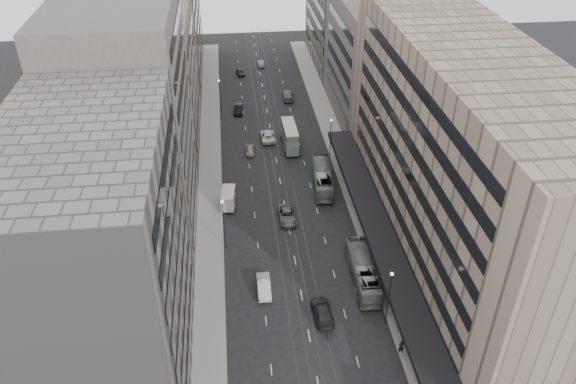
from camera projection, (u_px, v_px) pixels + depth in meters
name	position (u px, v px, depth m)	size (l,w,h in m)	color
ground	(302.00, 300.00, 72.83)	(220.00, 220.00, 0.00)	black
sidewalk_right	(339.00, 152.00, 104.87)	(4.00, 125.00, 0.15)	gray
sidewalk_left	(210.00, 160.00, 102.63)	(4.00, 125.00, 0.15)	gray
department_store	(459.00, 161.00, 73.12)	(19.20, 60.00, 30.00)	gray
building_right_mid	(376.00, 61.00, 111.10)	(15.00, 28.00, 24.00)	#554F4A
building_right_far	(346.00, 8.00, 134.76)	(15.00, 32.00, 28.00)	slate
building_left_a	(102.00, 266.00, 55.87)	(15.00, 28.00, 30.00)	slate
building_left_b	(131.00, 125.00, 77.05)	(15.00, 26.00, 34.00)	#554F4A
building_left_c	(153.00, 80.00, 101.85)	(15.00, 28.00, 25.00)	gray
building_left_d	(164.00, 18.00, 128.27)	(15.00, 38.00, 28.00)	slate
lamp_right_near	(389.00, 292.00, 66.71)	(0.44, 0.44, 8.32)	#262628
lamp_right_far	(331.00, 135.00, 99.74)	(0.44, 0.44, 8.32)	#262628
lamp_left_near	(223.00, 219.00, 78.94)	(0.44, 0.44, 8.32)	#262628
lamp_left_far	(220.00, 94.00, 114.44)	(0.44, 0.44, 8.32)	#262628
bus_near	(363.00, 271.00, 75.02)	(2.80, 11.96, 3.33)	gray
bus_far	(322.00, 178.00, 94.53)	(2.81, 12.03, 3.35)	gray
double_decker	(290.00, 136.00, 105.10)	(2.70, 8.40, 4.57)	gray
panel_van	(228.00, 198.00, 89.60)	(2.61, 4.76, 2.89)	silver
sedan_1	(264.00, 286.00, 73.84)	(1.73, 4.95, 1.63)	silver
sedan_2	(287.00, 215.00, 87.09)	(2.60, 5.64, 1.57)	#5F5F62
sedan_3	(322.00, 312.00, 70.07)	(2.32, 5.70, 1.65)	#242326
sedan_4	(250.00, 150.00, 104.31)	(1.57, 3.89, 1.33)	gray
sedan_5	(239.00, 109.00, 118.72)	(1.70, 4.86, 1.60)	black
sedan_6	(268.00, 136.00, 108.72)	(2.62, 5.69, 1.58)	white
sedan_7	(288.00, 95.00, 124.53)	(2.35, 5.79, 1.68)	slate
sedan_8	(240.00, 72.00, 136.14)	(1.65, 4.11, 1.40)	black
sedan_9	(261.00, 63.00, 141.17)	(1.40, 4.03, 1.33)	#9E9583
pedestrian	(401.00, 347.00, 65.05)	(0.71, 0.46, 1.93)	black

